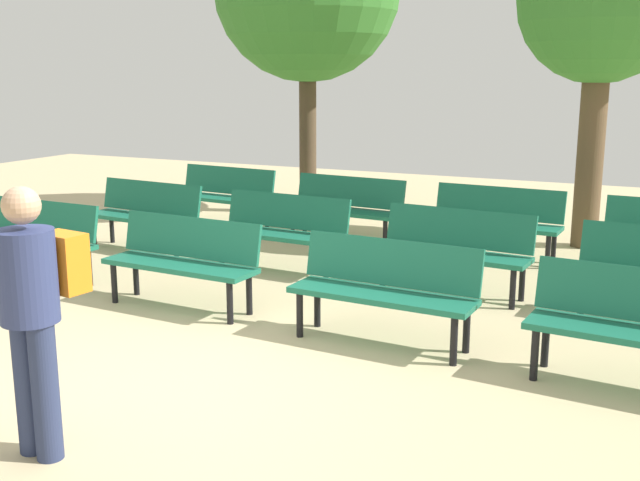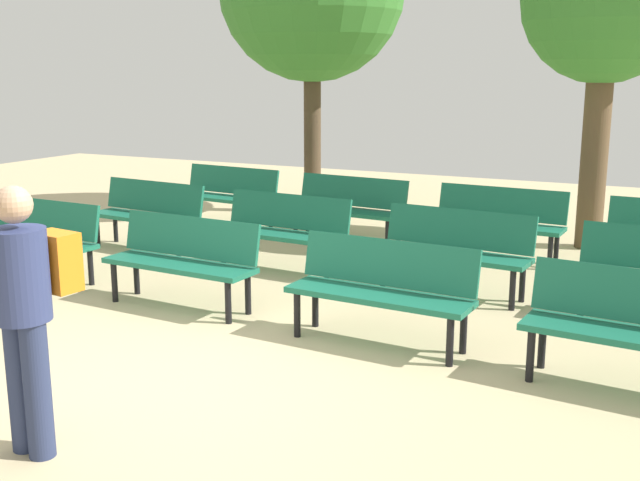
{
  "view_description": "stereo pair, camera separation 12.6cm",
  "coord_description": "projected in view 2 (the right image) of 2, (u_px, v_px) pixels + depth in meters",
  "views": [
    {
      "loc": [
        3.34,
        -4.41,
        2.3
      ],
      "look_at": [
        0.0,
        2.7,
        0.55
      ],
      "focal_mm": 43.46,
      "sensor_mm": 36.0,
      "label": 1
    },
    {
      "loc": [
        3.45,
        -4.35,
        2.3
      ],
      "look_at": [
        0.0,
        2.7,
        0.55
      ],
      "focal_mm": 43.46,
      "sensor_mm": 36.0,
      "label": 2
    }
  ],
  "objects": [
    {
      "name": "bench_r0_c0",
      "position": [
        37.0,
        234.0,
        8.56
      ],
      "size": [
        1.62,
        0.55,
        0.87
      ],
      "rotation": [
        0.0,
        0.0,
        -0.04
      ],
      "color": "#19664C",
      "rests_on": "ground_plane"
    },
    {
      "name": "bench_r0_c1",
      "position": [
        183.0,
        256.0,
        7.57
      ],
      "size": [
        1.62,
        0.57,
        0.87
      ],
      "rotation": [
        0.0,
        0.0,
        -0.05
      ],
      "color": "#19664C",
      "rests_on": "ground_plane"
    },
    {
      "name": "ground_plane",
      "position": [
        162.0,
        382.0,
        5.8
      ],
      "size": [
        24.0,
        24.0,
        0.0
      ],
      "primitive_type": "plane",
      "color": "#CCB789"
    },
    {
      "name": "bench_r2_c2",
      "position": [
        498.0,
        219.0,
        9.47
      ],
      "size": [
        1.62,
        0.57,
        0.87
      ],
      "rotation": [
        0.0,
        0.0,
        -0.06
      ],
      "color": "#19664C",
      "rests_on": "ground_plane"
    },
    {
      "name": "bench_r2_c1",
      "position": [
        349.0,
        205.0,
        10.4
      ],
      "size": [
        1.63,
        0.61,
        0.87
      ],
      "rotation": [
        0.0,
        0.0,
        -0.08
      ],
      "color": "#19664C",
      "rests_on": "ground_plane"
    },
    {
      "name": "tree_1",
      "position": [
        606.0,
        4.0,
        9.5
      ],
      "size": [
        2.07,
        2.07,
        4.17
      ],
      "color": "brown",
      "rests_on": "ground_plane"
    },
    {
      "name": "bench_r0_c2",
      "position": [
        382.0,
        285.0,
        6.54
      ],
      "size": [
        1.62,
        0.57,
        0.87
      ],
      "rotation": [
        0.0,
        0.0,
        -0.06
      ],
      "color": "#19664C",
      "rests_on": "ground_plane"
    },
    {
      "name": "bench_r1_c1",
      "position": [
        284.0,
        227.0,
        8.94
      ],
      "size": [
        1.63,
        0.58,
        0.87
      ],
      "rotation": [
        0.0,
        0.0,
        -0.06
      ],
      "color": "#19664C",
      "rests_on": "ground_plane"
    },
    {
      "name": "visitor_with_backpack",
      "position": [
        27.0,
        304.0,
        4.57
      ],
      "size": [
        0.38,
        0.56,
        1.65
      ],
      "rotation": [
        0.0,
        0.0,
        3.0
      ],
      "color": "navy",
      "rests_on": "ground_plane"
    },
    {
      "name": "bench_r0_c3",
      "position": [
        639.0,
        324.0,
        5.56
      ],
      "size": [
        1.63,
        0.61,
        0.87
      ],
      "rotation": [
        0.0,
        0.0,
        -0.08
      ],
      "color": "#19664C",
      "rests_on": "ground_plane"
    },
    {
      "name": "bench_r2_c0",
      "position": [
        228.0,
        193.0,
        11.44
      ],
      "size": [
        1.64,
        0.63,
        0.87
      ],
      "rotation": [
        0.0,
        0.0,
        -0.09
      ],
      "color": "#19664C",
      "rests_on": "ground_plane"
    },
    {
      "name": "bench_r1_c2",
      "position": [
        455.0,
        247.0,
        7.97
      ],
      "size": [
        1.64,
        0.62,
        0.87
      ],
      "rotation": [
        0.0,
        0.0,
        -0.09
      ],
      "color": "#19664C",
      "rests_on": "ground_plane"
    },
    {
      "name": "bench_r1_c0",
      "position": [
        148.0,
        211.0,
        9.97
      ],
      "size": [
        1.64,
        0.63,
        0.87
      ],
      "rotation": [
        0.0,
        0.0,
        -0.09
      ],
      "color": "#19664C",
      "rests_on": "ground_plane"
    }
  ]
}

